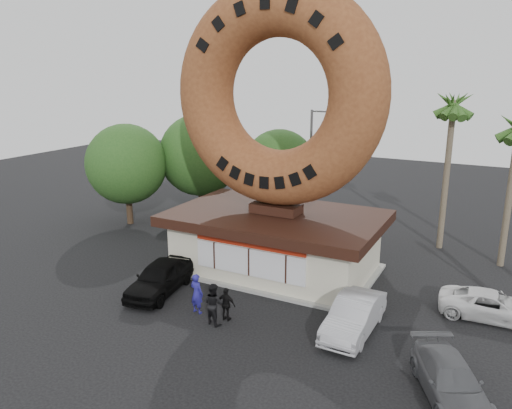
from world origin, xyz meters
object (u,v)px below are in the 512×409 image
object	(u,v)px
street_lamp	(312,159)
car_black	(160,278)
car_grey	(450,380)
giant_donut	(277,95)
donut_shop	(276,240)
person_right	(226,304)
person_center	(213,304)
car_white	(492,306)
person_left	(197,293)
car_silver	(354,316)

from	to	relation	value
street_lamp	car_black	size ratio (longest dim) A/B	1.72
car_grey	giant_donut	bearing A→B (deg)	117.21
donut_shop	person_right	bearing A→B (deg)	-85.10
giant_donut	person_center	xyz separation A→B (m)	(0.18, -6.67, -8.53)
street_lamp	car_white	distance (m)	17.00
person_right	street_lamp	bearing A→B (deg)	-81.10
person_left	person_right	xyz separation A→B (m)	(1.56, -0.01, -0.17)
person_left	car_black	distance (m)	2.95
car_white	car_silver	bearing A→B (deg)	125.64
street_lamp	car_grey	bearing A→B (deg)	-55.68
person_center	car_silver	xyz separation A→B (m)	(5.62, 2.09, -0.18)
car_grey	car_silver	bearing A→B (deg)	120.24
person_right	car_black	xyz separation A→B (m)	(-4.37, 0.91, 0.03)
person_left	car_black	size ratio (longest dim) A/B	0.40
giant_donut	car_grey	xyz separation A→B (m)	(9.95, -7.29, -8.82)
person_right	car_grey	size ratio (longest dim) A/B	0.35
donut_shop	person_center	bearing A→B (deg)	-88.49
giant_donut	person_left	world-z (taller)	giant_donut
car_silver	car_grey	size ratio (longest dim) A/B	1.03
street_lamp	person_left	size ratio (longest dim) A/B	4.26
person_left	person_center	world-z (taller)	person_left
giant_donut	car_black	distance (m)	10.85
person_right	car_white	distance (m)	11.76
person_center	car_silver	distance (m)	6.00
person_left	car_black	world-z (taller)	person_left
car_silver	car_grey	bearing A→B (deg)	-32.04
donut_shop	car_black	distance (m)	6.57
donut_shop	car_silver	world-z (taller)	donut_shop
car_silver	car_grey	xyz separation A→B (m)	(4.15, -2.72, -0.11)
person_left	street_lamp	bearing A→B (deg)	-77.72
car_grey	car_white	size ratio (longest dim) A/B	0.99
person_center	car_grey	distance (m)	9.80
person_left	car_grey	size ratio (longest dim) A/B	0.42
street_lamp	person_center	size ratio (longest dim) A/B	4.28
car_silver	car_white	world-z (taller)	car_silver
person_right	car_white	world-z (taller)	person_right
car_black	car_grey	size ratio (longest dim) A/B	1.05
person_right	car_silver	bearing A→B (deg)	-162.75
donut_shop	giant_donut	distance (m)	7.70
donut_shop	person_center	distance (m)	6.71
street_lamp	car_black	world-z (taller)	street_lamp
person_center	car_grey	size ratio (longest dim) A/B	0.42
giant_donut	car_silver	distance (m)	11.42
giant_donut	car_white	distance (m)	14.03
car_silver	car_white	bearing A→B (deg)	39.31
car_white	donut_shop	bearing A→B (deg)	84.51
person_left	car_white	size ratio (longest dim) A/B	0.42
person_center	person_right	size ratio (longest dim) A/B	1.22
giant_donut	person_right	distance (m)	10.67
car_black	car_grey	bearing A→B (deg)	-17.33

